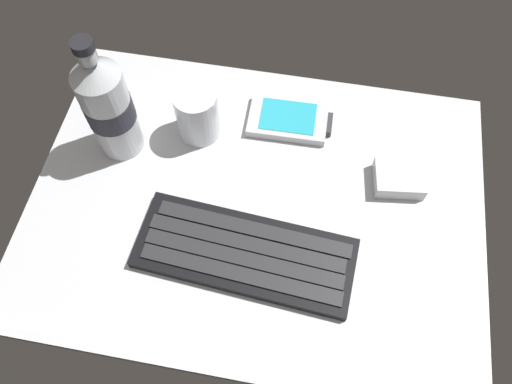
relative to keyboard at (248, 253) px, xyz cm
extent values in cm
cube|color=silver|center=(-0.35, 8.15, -1.81)|extent=(64.00, 48.00, 2.00)
cube|color=silver|center=(-0.35, -15.25, -0.41)|extent=(64.00, 1.20, 0.80)
cube|color=black|center=(0.00, 0.00, -0.11)|extent=(29.74, 13.13, 1.40)
cube|color=#28282B|center=(0.25, 3.29, 0.74)|extent=(26.75, 3.98, 0.30)
cube|color=#28282B|center=(0.08, 1.10, 0.74)|extent=(26.75, 3.98, 0.30)
cube|color=#28282B|center=(-0.08, -1.10, 0.74)|extent=(26.75, 3.98, 0.30)
cube|color=#28282B|center=(-0.25, -3.29, 0.74)|extent=(26.75, 3.98, 0.30)
cube|color=silver|center=(2.02, 22.78, -0.11)|extent=(12.15, 7.84, 1.40)
cube|color=#2DB7D1|center=(2.02, 22.78, 0.64)|extent=(8.52, 6.10, 0.10)
cube|color=#333338|center=(8.42, 22.91, -0.11)|extent=(0.88, 3.82, 1.12)
cylinder|color=silver|center=(-10.98, 18.77, 3.44)|extent=(6.40, 6.40, 8.50)
cylinder|color=yellow|center=(-10.98, 18.77, 2.45)|extent=(5.50, 5.50, 6.12)
cylinder|color=silver|center=(-21.96, 14.51, 6.69)|extent=(6.60, 6.60, 15.00)
cone|color=silver|center=(-21.96, 14.51, 15.59)|extent=(6.60, 6.60, 2.80)
cylinder|color=silver|center=(-21.96, 14.51, 17.89)|extent=(2.51, 2.51, 1.80)
cylinder|color=black|center=(-21.96, 14.51, 19.39)|extent=(2.77, 2.77, 1.20)
cylinder|color=#2D2D38|center=(-21.96, 14.51, 7.44)|extent=(6.73, 6.73, 3.80)
cube|color=silver|center=(19.25, 14.86, 0.39)|extent=(7.64, 6.43, 2.40)
camera|label=1|loc=(5.31, -23.34, 61.94)|focal=34.79mm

